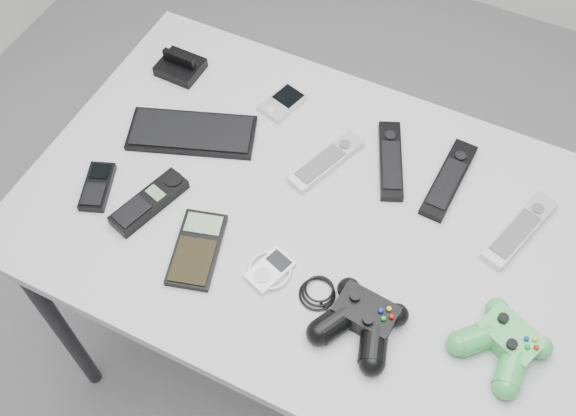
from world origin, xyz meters
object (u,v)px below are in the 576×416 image
at_px(pda, 282,103).
at_px(remote_silver_b, 520,229).
at_px(remote_silver_a, 326,161).
at_px(remote_black_b, 449,179).
at_px(pda_keyboard, 192,132).
at_px(mp3_player, 270,270).
at_px(controller_green, 504,342).
at_px(desk, 318,232).
at_px(calculator, 197,249).
at_px(controller_black, 362,319).
at_px(remote_black_a, 391,160).
at_px(cordless_handset, 149,202).
at_px(mobile_phone, 97,186).

bearing_deg(pda, remote_silver_b, 6.55).
relative_size(remote_silver_a, remote_black_b, 0.89).
relative_size(pda_keyboard, remote_black_b, 1.31).
height_order(remote_silver_a, mp3_player, remote_silver_a).
distance_m(pda, controller_green, 0.69).
bearing_deg(mp3_player, pda, 131.52).
distance_m(desk, calculator, 0.26).
bearing_deg(pda, desk, -33.28).
distance_m(mp3_player, controller_black, 0.20).
distance_m(remote_black_a, controller_black, 0.38).
bearing_deg(remote_black_a, remote_silver_a, -175.79).
bearing_deg(controller_green, mp3_player, -151.85).
xyz_separation_m(pda_keyboard, calculator, (0.16, -0.24, -0.00)).
height_order(desk, remote_black_a, remote_black_a).
bearing_deg(pda_keyboard, remote_black_b, -7.40).
bearing_deg(remote_silver_a, pda, 165.83).
relative_size(remote_black_b, calculator, 1.24).
height_order(cordless_handset, calculator, cordless_handset).
relative_size(mp3_player, controller_black, 0.34).
bearing_deg(mp3_player, remote_black_a, 90.61).
bearing_deg(remote_black_b, mp3_player, -121.35).
bearing_deg(mobile_phone, remote_silver_b, -2.10).
distance_m(pda_keyboard, cordless_handset, 0.20).
xyz_separation_m(pda, controller_black, (0.36, -0.41, 0.02)).
distance_m(remote_silver_a, mobile_phone, 0.47).
relative_size(cordless_handset, calculator, 1.02).
bearing_deg(calculator, mp3_player, -7.81).
relative_size(pda_keyboard, cordless_handset, 1.60).
bearing_deg(calculator, mobile_phone, 155.90).
relative_size(remote_black_a, calculator, 1.20).
bearing_deg(remote_black_b, mobile_phone, -149.83).
height_order(pda_keyboard, cordless_handset, cordless_handset).
xyz_separation_m(remote_black_a, cordless_handset, (-0.39, -0.31, 0.00)).
height_order(desk, pda_keyboard, pda_keyboard).
bearing_deg(controller_black, pda, 136.83).
height_order(controller_black, controller_green, controller_black).
height_order(remote_silver_b, mp3_player, remote_silver_b).
xyz_separation_m(desk, controller_black, (0.16, -0.18, 0.09)).
bearing_deg(mobile_phone, remote_silver_a, 12.76).
relative_size(remote_black_a, mp3_player, 2.25).
relative_size(remote_silver_b, mobile_phone, 1.76).
bearing_deg(pda_keyboard, mobile_phone, -136.10).
bearing_deg(remote_black_a, cordless_handset, -164.58).
distance_m(desk, controller_black, 0.26).
relative_size(pda_keyboard, pda, 2.74).
height_order(desk, remote_silver_b, remote_silver_b).
distance_m(remote_black_a, mobile_phone, 0.60).
relative_size(remote_silver_a, mobile_phone, 1.60).
height_order(remote_black_a, mp3_player, remote_black_a).
xyz_separation_m(remote_silver_b, mobile_phone, (-0.80, -0.28, -0.00)).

